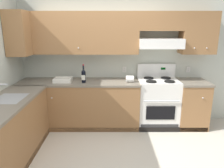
{
  "coord_description": "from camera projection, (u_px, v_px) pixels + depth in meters",
  "views": [
    {
      "loc": [
        0.23,
        -2.61,
        1.89
      ],
      "look_at": [
        0.24,
        0.7,
        1.0
      ],
      "focal_mm": 33.48,
      "sensor_mm": 36.0,
      "label": 1
    }
  ],
  "objects": [
    {
      "name": "wall_back",
      "position": [
        120.0,
        50.0,
        4.11
      ],
      "size": [
        4.68,
        0.57,
        2.55
      ],
      "color": "beige",
      "rests_on": "ground_plane"
    },
    {
      "name": "bowl",
      "position": [
        62.0,
        81.0,
        3.93
      ],
      "size": [
        0.33,
        0.26,
        0.08
      ],
      "color": "white",
      "rests_on": "counter_back_run"
    },
    {
      "name": "counter_back_run",
      "position": [
        101.0,
        104.0,
        4.09
      ],
      "size": [
        3.6,
        0.65,
        0.91
      ],
      "color": "olive",
      "rests_on": "ground_plane"
    },
    {
      "name": "stove",
      "position": [
        157.0,
        102.0,
        4.1
      ],
      "size": [
        0.76,
        0.62,
        1.2
      ],
      "color": "white",
      "rests_on": "ground_plane"
    },
    {
      "name": "ground_plane",
      "position": [
        95.0,
        163.0,
        3.01
      ],
      "size": [
        7.04,
        7.04,
        0.0
      ],
      "primitive_type": "plane",
      "color": "beige"
    },
    {
      "name": "counter_left_run",
      "position": [
        5.0,
        135.0,
        2.89
      ],
      "size": [
        0.63,
        1.91,
        1.13
      ],
      "color": "olive",
      "rests_on": "ground_plane"
    },
    {
      "name": "paper_towel_roll",
      "position": [
        129.0,
        79.0,
        3.91
      ],
      "size": [
        0.14,
        0.12,
        0.12
      ],
      "color": "white",
      "rests_on": "counter_back_run"
    },
    {
      "name": "wine_bottle",
      "position": [
        83.0,
        76.0,
        3.85
      ],
      "size": [
        0.08,
        0.08,
        0.34
      ],
      "color": "black",
      "rests_on": "counter_back_run"
    }
  ]
}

